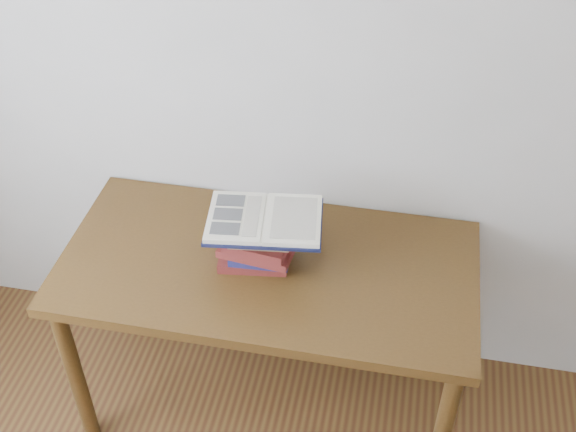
# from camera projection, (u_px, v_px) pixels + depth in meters

# --- Properties ---
(desk) EXTENTS (1.42, 0.71, 0.76)m
(desk) POSITION_uv_depth(u_px,v_px,m) (268.00, 283.00, 2.52)
(desk) COLOR #422A10
(desk) RESTS_ON ground
(book_stack) EXTENTS (0.28, 0.20, 0.18)m
(book_stack) POSITION_uv_depth(u_px,v_px,m) (258.00, 242.00, 2.41)
(book_stack) COLOR maroon
(book_stack) RESTS_ON desk
(open_book) EXTENTS (0.40, 0.31, 0.03)m
(open_book) POSITION_uv_depth(u_px,v_px,m) (265.00, 220.00, 2.34)
(open_book) COLOR black
(open_book) RESTS_ON book_stack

